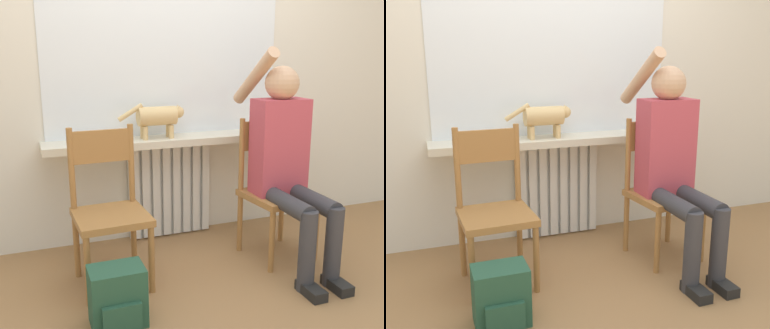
% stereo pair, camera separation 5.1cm
% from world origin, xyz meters
% --- Properties ---
extents(ground_plane, '(12.00, 12.00, 0.00)m').
position_xyz_m(ground_plane, '(0.00, 0.00, 0.00)').
color(ground_plane, olive).
extents(wall_with_window, '(7.00, 0.06, 2.70)m').
position_xyz_m(wall_with_window, '(0.00, 1.23, 1.35)').
color(wall_with_window, silver).
rests_on(wall_with_window, ground_plane).
extents(radiator, '(0.62, 0.08, 0.72)m').
position_xyz_m(radiator, '(0.00, 1.15, 0.36)').
color(radiator, silver).
rests_on(radiator, ground_plane).
extents(windowsill, '(1.79, 0.28, 0.05)m').
position_xyz_m(windowsill, '(0.00, 1.06, 0.74)').
color(windowsill, beige).
rests_on(windowsill, radiator).
extents(window_glass, '(1.72, 0.01, 1.34)m').
position_xyz_m(window_glass, '(0.00, 1.20, 1.44)').
color(window_glass, white).
rests_on(window_glass, windowsill).
extents(chair_left, '(0.43, 0.43, 0.93)m').
position_xyz_m(chair_left, '(-0.56, 0.58, 0.47)').
color(chair_left, '#9E6B38').
rests_on(chair_left, ground_plane).
extents(chair_right, '(0.45, 0.45, 0.93)m').
position_xyz_m(chair_right, '(0.55, 0.58, 0.47)').
color(chair_right, '#9E6B38').
rests_on(chair_right, ground_plane).
extents(person, '(0.36, 1.04, 1.38)m').
position_xyz_m(person, '(0.56, 0.46, 0.70)').
color(person, '#333338').
rests_on(person, ground_plane).
extents(cat, '(0.47, 0.13, 0.25)m').
position_xyz_m(cat, '(-0.11, 1.05, 0.92)').
color(cat, '#DBB77A').
rests_on(cat, windowsill).
extents(backpack, '(0.28, 0.22, 0.31)m').
position_xyz_m(backpack, '(-0.62, 0.12, 0.15)').
color(backpack, '#234C38').
rests_on(backpack, ground_plane).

